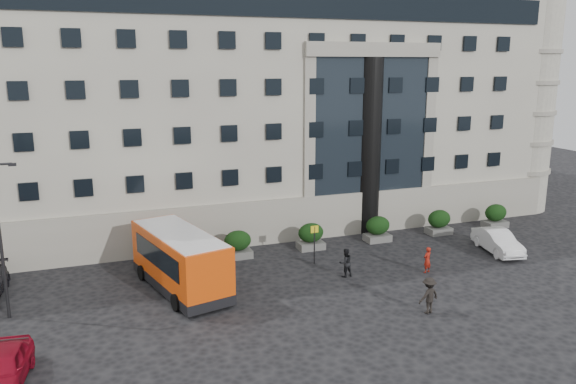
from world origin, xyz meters
The scene contains 19 objects.
ground centered at (0.00, 0.00, 0.00)m, with size 120.00×120.00×0.00m, color black.
civic_building centered at (6.00, 22.00, 9.00)m, with size 44.00×24.00×18.00m, color #9C978A.
entrance_column centered at (12.00, 10.30, 6.50)m, with size 1.80×1.80×13.00m, color black.
hedge_a centered at (-4.00, 7.80, 0.93)m, with size 1.80×1.26×1.84m.
hedge_b centered at (1.20, 7.80, 0.93)m, with size 1.80×1.26×1.84m.
hedge_c centered at (6.40, 7.80, 0.93)m, with size 1.80×1.26×1.84m.
hedge_d centered at (11.60, 7.80, 0.93)m, with size 1.80×1.26×1.84m.
hedge_e centered at (16.80, 7.80, 0.93)m, with size 1.80×1.26×1.84m.
hedge_f centered at (22.00, 7.80, 0.93)m, with size 1.80×1.26×1.84m.
street_lamp centered at (-11.94, 3.00, 4.37)m, with size 1.16×0.18×8.00m.
bus_stop_sign centered at (5.50, 5.00, 1.73)m, with size 0.50×0.08×2.52m.
minibus centered at (-3.21, 3.77, 1.84)m, with size 4.63×8.45×3.35m.
red_truck centered at (-13.39, 18.36, 1.32)m, with size 2.73×5.02×2.58m.
parked_car_a centered at (-11.50, -3.75, 0.77)m, with size 1.81×4.51×1.54m, color maroon.
parked_car_d centered at (-11.50, 15.10, 0.62)m, with size 2.06×4.46×1.24m, color black.
white_taxi centered at (18.07, 2.86, 0.77)m, with size 1.62×4.65×1.53m, color white.
pedestrian_a centered at (11.41, 1.22, 0.81)m, with size 0.59×0.39×1.62m, color maroon.
pedestrian_b centered at (6.40, 2.31, 0.88)m, with size 0.86×0.67×1.77m, color black.
pedestrian_c centered at (8.21, -3.73, 0.96)m, with size 1.24×0.71×1.92m, color black.
Camera 1 is at (-7.69, -26.43, 12.53)m, focal length 35.00 mm.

